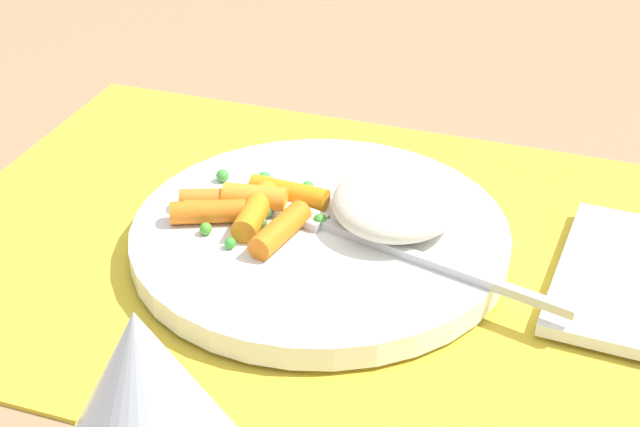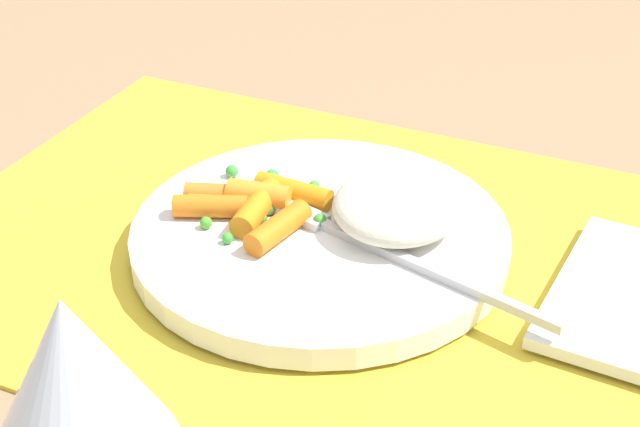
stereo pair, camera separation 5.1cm
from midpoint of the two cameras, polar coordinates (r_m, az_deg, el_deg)
name	(u,v)px [view 2 (the right image)]	position (r m, az deg, el deg)	size (l,w,h in m)	color
ground_plane	(320,255)	(0.64, 2.29, -2.49)	(2.40, 2.40, 0.00)	#997551
placemat	(320,251)	(0.64, 2.29, -2.26)	(0.52, 0.38, 0.01)	gold
plate	(320,237)	(0.63, 2.31, -1.44)	(0.24, 0.24, 0.02)	white
rice_mound	(398,205)	(0.62, 6.91, 0.42)	(0.08, 0.09, 0.03)	beige
carrot_portion	(253,203)	(0.63, -1.64, 0.53)	(0.09, 0.08, 0.02)	orange
pea_scatter	(263,203)	(0.64, -1.06, 0.58)	(0.09, 0.09, 0.01)	green
fork	(373,246)	(0.60, 5.55, -1.97)	(0.21, 0.06, 0.01)	silver
wine_glass	(76,396)	(0.36, -10.07, -10.58)	(0.07, 0.07, 0.16)	silver
napkin	(632,297)	(0.62, 20.01, -4.66)	(0.09, 0.14, 0.01)	white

